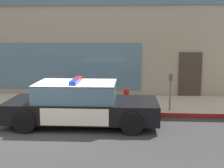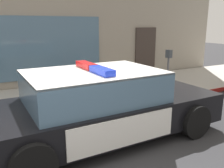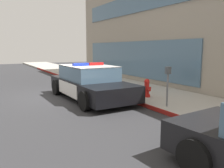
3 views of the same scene
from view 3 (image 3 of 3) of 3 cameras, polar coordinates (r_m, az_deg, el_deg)
ground at (r=10.64m, az=-11.60°, el=-2.70°), size 48.00×48.00×0.00m
sidewalk at (r=12.08m, az=3.88°, el=-0.82°), size 48.00×3.15×0.15m
curb_red_paint at (r=11.29m, az=-2.89°, el=-1.48°), size 28.80×0.04×0.14m
storefront_building at (r=16.72m, az=24.29°, el=12.07°), size 18.23×10.45×6.54m
police_cruiser at (r=9.62m, az=-5.46°, el=0.34°), size 4.84×2.19×1.49m
fire_hydrant at (r=9.39m, az=8.57°, el=-1.02°), size 0.34×0.39×0.73m
parking_meter at (r=7.87m, az=13.57°, el=1.20°), size 0.12×0.18×1.34m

